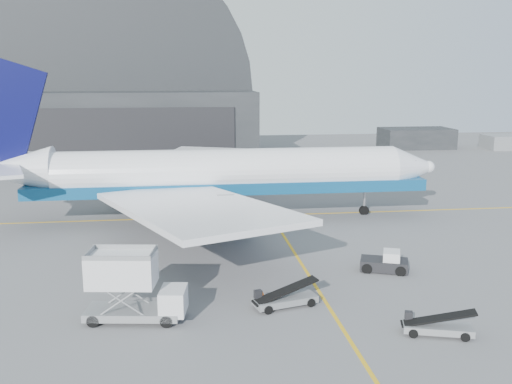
{
  "coord_description": "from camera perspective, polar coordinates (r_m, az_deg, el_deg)",
  "views": [
    {
      "loc": [
        -9.14,
        -38.56,
        14.89
      ],
      "look_at": [
        -2.76,
        10.88,
        4.5
      ],
      "focal_mm": 40.0,
      "sensor_mm": 36.0,
      "label": 1
    }
  ],
  "objects": [
    {
      "name": "catering_truck",
      "position": [
        35.95,
        -12.36,
        -9.3
      ],
      "size": [
        6.38,
        3.1,
        4.21
      ],
      "rotation": [
        0.0,
        0.0,
        -0.14
      ],
      "color": "gray",
      "rests_on": "ground"
    },
    {
      "name": "taxi_lines",
      "position": [
        54.12,
        2.67,
        -4.2
      ],
      "size": [
        80.0,
        42.12,
        0.02
      ],
      "color": "gold",
      "rests_on": "ground"
    },
    {
      "name": "distant_bldg_b",
      "position": [
        125.27,
        23.57,
        3.96
      ],
      "size": [
        8.0,
        6.0,
        2.8
      ],
      "primitive_type": "cube",
      "color": "gray",
      "rests_on": "ground"
    },
    {
      "name": "traffic_cone",
      "position": [
        38.96,
        0.68,
        -10.28
      ],
      "size": [
        0.38,
        0.38,
        0.55
      ],
      "color": "#F85A07",
      "rests_on": "ground"
    },
    {
      "name": "airliner",
      "position": [
        58.54,
        -4.63,
        1.76
      ],
      "size": [
        48.41,
        46.94,
        16.99
      ],
      "color": "white",
      "rests_on": "ground"
    },
    {
      "name": "pushback_tug",
      "position": [
        45.21,
        12.82,
        -6.93
      ],
      "size": [
        4.02,
        3.12,
        1.64
      ],
      "rotation": [
        0.0,
        0.0,
        -0.36
      ],
      "color": "black",
      "rests_on": "ground"
    },
    {
      "name": "belt_loader_a",
      "position": [
        37.71,
        2.87,
        -10.63
      ],
      "size": [
        4.54,
        2.47,
        1.7
      ],
      "rotation": [
        0.0,
        0.0,
        0.27
      ],
      "color": "gray",
      "rests_on": "ground"
    },
    {
      "name": "hangar",
      "position": [
        104.44,
        -14.58,
        8.46
      ],
      "size": [
        50.0,
        28.3,
        28.0
      ],
      "color": "black",
      "rests_on": "ground"
    },
    {
      "name": "ground",
      "position": [
        42.33,
        5.67,
        -8.88
      ],
      "size": [
        200.0,
        200.0,
        0.0
      ],
      "primitive_type": "plane",
      "color": "#565659",
      "rests_on": "ground"
    },
    {
      "name": "belt_loader_b",
      "position": [
        35.55,
        17.63,
        -12.71
      ],
      "size": [
        4.27,
        2.4,
        1.6
      ],
      "rotation": [
        0.0,
        0.0,
        -0.29
      ],
      "color": "gray",
      "rests_on": "ground"
    },
    {
      "name": "distant_bldg_a",
      "position": [
        121.11,
        15.66,
        4.27
      ],
      "size": [
        14.0,
        8.0,
        4.0
      ],
      "primitive_type": "cube",
      "color": "black",
      "rests_on": "ground"
    }
  ]
}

